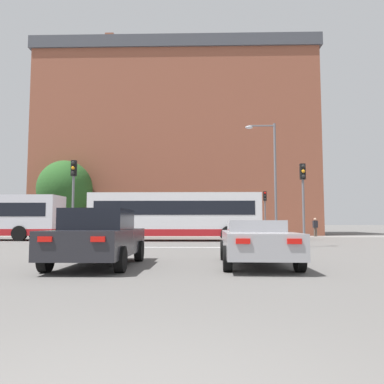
# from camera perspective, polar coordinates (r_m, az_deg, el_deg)

# --- Properties ---
(stop_line_strip) EXTENTS (8.59, 0.30, 0.01)m
(stop_line_strip) POSITION_cam_1_polar(r_m,az_deg,el_deg) (18.45, -0.25, -8.42)
(stop_line_strip) COLOR silver
(stop_line_strip) RESTS_ON ground_plane
(far_pavement) EXTENTS (69.54, 2.50, 0.01)m
(far_pavement) POSITION_cam_1_polar(r_m,az_deg,el_deg) (32.52, 0.47, -6.81)
(far_pavement) COLOR gray
(far_pavement) RESTS_ON ground_plane
(brick_civic_building) EXTENTS (28.66, 11.29, 21.26)m
(brick_civic_building) POSITION_cam_1_polar(r_m,az_deg,el_deg) (41.46, -2.24, 7.30)
(brick_civic_building) COLOR brown
(brick_civic_building) RESTS_ON ground_plane
(car_saloon_left) EXTENTS (2.05, 4.37, 1.58)m
(car_saloon_left) POSITION_cam_1_polar(r_m,az_deg,el_deg) (10.78, -14.05, -6.72)
(car_saloon_left) COLOR #232328
(car_saloon_left) RESTS_ON ground_plane
(car_roadster_right) EXTENTS (2.08, 4.79, 1.27)m
(car_roadster_right) POSITION_cam_1_polar(r_m,az_deg,el_deg) (10.91, 9.75, -7.43)
(car_roadster_right) COLOR #9E9EA3
(car_roadster_right) RESTS_ON ground_plane
(bus_crossing_lead) EXTENTS (11.25, 2.77, 3.15)m
(bus_crossing_lead) POSITION_cam_1_polar(r_m,az_deg,el_deg) (25.17, -2.57, -3.58)
(bus_crossing_lead) COLOR silver
(bus_crossing_lead) RESTS_ON ground_plane
(traffic_light_near_right) EXTENTS (0.26, 0.31, 4.18)m
(traffic_light_near_right) POSITION_cam_1_polar(r_m,az_deg,el_deg) (19.64, 16.58, 0.21)
(traffic_light_near_right) COLOR slate
(traffic_light_near_right) RESTS_ON ground_plane
(traffic_light_near_left) EXTENTS (0.26, 0.31, 4.36)m
(traffic_light_near_left) POSITION_cam_1_polar(r_m,az_deg,el_deg) (19.82, -17.65, 0.50)
(traffic_light_near_left) COLOR slate
(traffic_light_near_left) RESTS_ON ground_plane
(traffic_light_far_right) EXTENTS (0.26, 0.31, 3.85)m
(traffic_light_far_right) POSITION_cam_1_polar(r_m,az_deg,el_deg) (32.08, 11.07, -2.10)
(traffic_light_far_right) COLOR slate
(traffic_light_far_right) RESTS_ON ground_plane
(street_lamp_junction) EXTENTS (2.04, 0.36, 7.88)m
(street_lamp_junction) POSITION_cam_1_polar(r_m,az_deg,el_deg) (25.57, 11.86, 3.38)
(street_lamp_junction) COLOR slate
(street_lamp_junction) RESTS_ON ground_plane
(pedestrian_waiting) EXTENTS (0.45, 0.36, 1.56)m
(pedestrian_waiting) POSITION_cam_1_polar(r_m,az_deg,el_deg) (33.50, -9.53, -5.15)
(pedestrian_waiting) COLOR #333851
(pedestrian_waiting) RESTS_ON ground_plane
(pedestrian_walking_east) EXTENTS (0.45, 0.33, 1.62)m
(pedestrian_walking_east) POSITION_cam_1_polar(r_m,az_deg,el_deg) (34.25, 18.27, -4.90)
(pedestrian_walking_east) COLOR brown
(pedestrian_walking_east) RESTS_ON ground_plane
(pedestrian_walking_west) EXTENTS (0.44, 0.44, 1.73)m
(pedestrian_walking_west) POSITION_cam_1_polar(r_m,az_deg,el_deg) (33.45, -9.09, -4.96)
(pedestrian_walking_west) COLOR #333851
(pedestrian_walking_west) RESTS_ON ground_plane
(tree_by_building) EXTENTS (4.90, 4.90, 6.85)m
(tree_by_building) POSITION_cam_1_polar(r_m,az_deg,el_deg) (35.82, -18.80, 0.46)
(tree_by_building) COLOR #4C3823
(tree_by_building) RESTS_ON ground_plane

